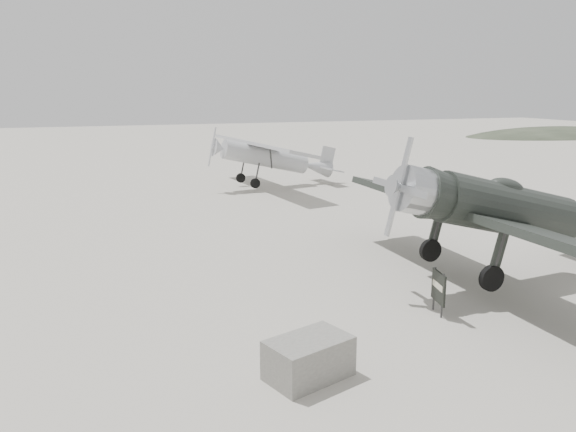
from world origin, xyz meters
The scene contains 6 objects.
ground centered at (0.00, 0.00, 0.00)m, with size 160.00×160.00×0.00m, color #A09D8E.
hill_northeast centered at (50.00, 40.00, 0.00)m, with size 32.00×16.00×5.20m, color #2F3728.
lowwing_monoplane centered at (4.54, -4.48, 2.24)m, with size 9.40×13.03×4.24m.
highwing_monoplane centered at (2.71, 14.70, 2.07)m, with size 8.33×11.71×3.31m.
equipment_block centered at (-3.65, -7.95, 0.43)m, with size 1.73×1.08×0.87m, color slate.
sign_board centered at (0.88, -5.91, 0.73)m, with size 0.23×0.84×1.22m.
Camera 1 is at (-7.64, -17.98, 5.93)m, focal length 35.00 mm.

